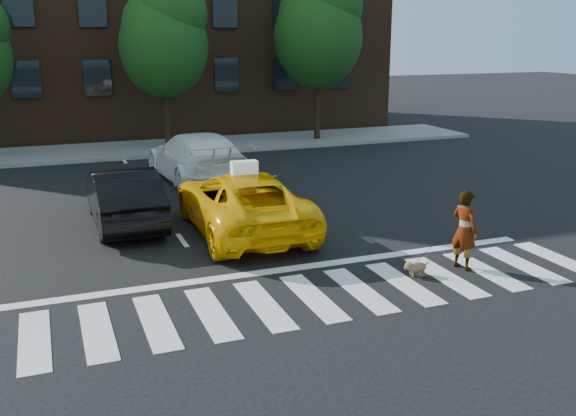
{
  "coord_description": "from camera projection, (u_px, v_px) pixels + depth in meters",
  "views": [
    {
      "loc": [
        -4.56,
        -10.48,
        4.87
      ],
      "look_at": [
        0.45,
        2.51,
        1.1
      ],
      "focal_mm": 40.0,
      "sensor_mm": 36.0,
      "label": 1
    }
  ],
  "objects": [
    {
      "name": "dog",
      "position": [
        416.0,
        267.0,
        13.35
      ],
      "size": [
        0.57,
        0.25,
        0.32
      ],
      "rotation": [
        0.0,
        0.0,
        -0.08
      ],
      "color": "olive",
      "rests_on": "ground"
    },
    {
      "name": "taxi_sign",
      "position": [
        244.0,
        167.0,
        15.82
      ],
      "size": [
        0.66,
        0.3,
        0.32
      ],
      "primitive_type": "cube",
      "rotation": [
        0.0,
        0.0,
        3.12
      ],
      "color": "white",
      "rests_on": "taxi"
    },
    {
      "name": "stop_line",
      "position": [
        284.0,
        270.0,
        13.74
      ],
      "size": [
        12.0,
        0.3,
        0.01
      ],
      "primitive_type": "cube",
      "color": "silver",
      "rests_on": "ground"
    },
    {
      "name": "white_suv",
      "position": [
        197.0,
        157.0,
        21.88
      ],
      "size": [
        2.74,
        5.93,
        1.68
      ],
      "primitive_type": "imported",
      "rotation": [
        0.0,
        0.0,
        3.21
      ],
      "color": "white",
      "rests_on": "ground"
    },
    {
      "name": "black_sedan",
      "position": [
        124.0,
        196.0,
        16.86
      ],
      "size": [
        1.64,
        4.63,
        1.52
      ],
      "primitive_type": "imported",
      "rotation": [
        0.0,
        0.0,
        3.15
      ],
      "color": "black",
      "rests_on": "ground"
    },
    {
      "name": "tree_mid",
      "position": [
        164.0,
        35.0,
        26.52
      ],
      "size": [
        3.69,
        3.69,
        7.1
      ],
      "color": "black",
      "rests_on": "ground"
    },
    {
      "name": "building",
      "position": [
        124.0,
        12.0,
        33.24
      ],
      "size": [
        26.0,
        10.0,
        12.0
      ],
      "primitive_type": "cube",
      "color": "#4B2C1B",
      "rests_on": "ground"
    },
    {
      "name": "taxi",
      "position": [
        243.0,
        202.0,
        16.24
      ],
      "size": [
        2.69,
        5.62,
        1.55
      ],
      "primitive_type": "imported",
      "rotation": [
        0.0,
        0.0,
        3.12
      ],
      "color": "#FFB605",
      "rests_on": "ground"
    },
    {
      "name": "sidewalk_far",
      "position": [
        155.0,
        148.0,
        28.04
      ],
      "size": [
        30.0,
        4.0,
        0.15
      ],
      "primitive_type": "cube",
      "color": "slate",
      "rests_on": "ground"
    },
    {
      "name": "crosswalk",
      "position": [
        313.0,
        297.0,
        12.3
      ],
      "size": [
        13.0,
        2.4,
        0.01
      ],
      "primitive_type": "cube",
      "color": "silver",
      "rests_on": "ground"
    },
    {
      "name": "tree_right",
      "position": [
        319.0,
        26.0,
        28.84
      ],
      "size": [
        4.0,
        4.0,
        7.7
      ],
      "color": "black",
      "rests_on": "ground"
    },
    {
      "name": "woman",
      "position": [
        464.0,
        230.0,
        13.62
      ],
      "size": [
        0.57,
        0.72,
        1.72
      ],
      "primitive_type": "imported",
      "rotation": [
        0.0,
        0.0,
        1.85
      ],
      "color": "#999999",
      "rests_on": "ground"
    },
    {
      "name": "ground",
      "position": [
        313.0,
        297.0,
        12.3
      ],
      "size": [
        120.0,
        120.0,
        0.0
      ],
      "primitive_type": "plane",
      "color": "black",
      "rests_on": "ground"
    }
  ]
}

